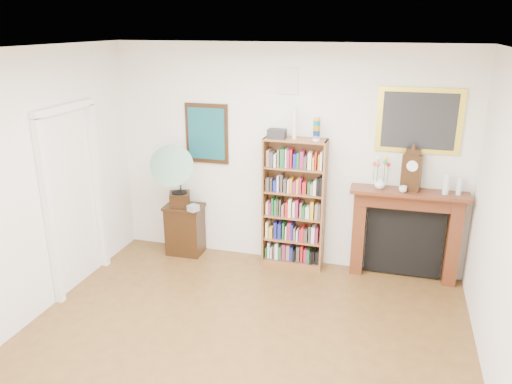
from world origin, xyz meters
TOP-DOWN VIEW (x-y plane):
  - room at (0.00, 0.00)m, footprint 4.51×5.01m
  - door_casing at (-2.21, 1.20)m, footprint 0.08×1.02m
  - teal_poster at (-1.05, 2.48)m, footprint 0.58×0.04m
  - small_picture at (0.00, 2.48)m, footprint 0.26×0.04m
  - gilt_painting at (1.55, 2.48)m, footprint 0.95×0.04m
  - bookshelf at (0.15, 2.34)m, footprint 0.78×0.28m
  - side_cabinet at (-1.34, 2.30)m, footprint 0.52×0.38m
  - fireplace at (1.52, 2.40)m, footprint 1.36×0.35m
  - gramophone at (-1.41, 2.18)m, footprint 0.76×0.83m
  - cd_stack at (-1.14, 2.14)m, footprint 0.16×0.16m
  - mantel_clock at (1.52, 2.36)m, footprint 0.24×0.16m
  - flower_vase at (1.18, 2.34)m, footprint 0.18×0.18m
  - teacup at (1.44, 2.27)m, footprint 0.12×0.12m
  - bottle_left at (1.91, 2.34)m, footprint 0.07×0.07m
  - bottle_right at (2.06, 2.35)m, footprint 0.06×0.06m

SIDE VIEW (x-z plane):
  - side_cabinet at x=-1.34m, z-range 0.00..0.69m
  - fireplace at x=1.52m, z-range 0.10..1.25m
  - cd_stack at x=-1.14m, z-range 0.69..0.77m
  - bookshelf at x=0.15m, z-range -0.03..1.91m
  - teacup at x=1.44m, z-range 1.15..1.22m
  - gramophone at x=-1.41m, z-range 0.75..1.63m
  - flower_vase at x=1.18m, z-range 1.15..1.29m
  - bottle_right at x=2.06m, z-range 1.15..1.35m
  - door_casing at x=-2.21m, z-range 0.18..2.35m
  - bottle_left at x=1.91m, z-range 1.15..1.39m
  - mantel_clock at x=1.52m, z-range 1.14..1.64m
  - room at x=0.00m, z-range -0.01..2.81m
  - teal_poster at x=-1.05m, z-range 1.26..2.04m
  - gilt_painting at x=1.55m, z-range 1.58..2.33m
  - small_picture at x=0.00m, z-range 2.20..2.50m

